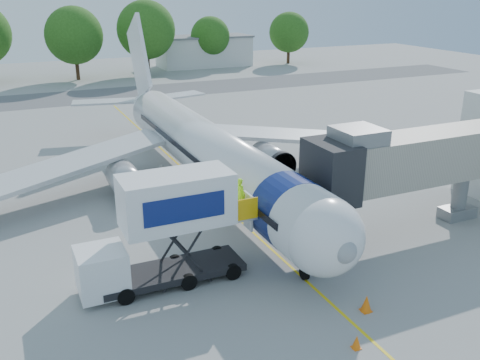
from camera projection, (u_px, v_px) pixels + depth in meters
name	position (u px, v px, depth m)	size (l,w,h in m)	color
ground	(228.00, 210.00, 34.48)	(160.00, 160.00, 0.00)	#9B9B98
guidance_line	(228.00, 210.00, 34.47)	(0.15, 70.00, 0.01)	yellow
taxiway_strip	(103.00, 95.00, 70.39)	(120.00, 10.00, 0.01)	#59595B
aircraft	(204.00, 149.00, 36.99)	(34.17, 37.73, 11.35)	white
jet_bridge	(407.00, 160.00, 30.11)	(13.90, 3.20, 6.60)	#ACA593
catering_hiloader	(164.00, 231.00, 25.10)	(8.50, 2.44, 5.50)	black
safety_cone_a	(357.00, 342.00, 21.23)	(0.37, 0.37, 0.60)	orange
safety_cone_b	(366.00, 304.00, 23.64)	(0.50, 0.50, 0.79)	orange
outbuilding_right	(204.00, 51.00, 95.14)	(16.40, 7.40, 5.30)	silver
tree_d	(74.00, 35.00, 79.79)	(8.55, 8.55, 10.90)	#382314
tree_e	(146.00, 30.00, 83.94)	(9.13, 9.13, 11.64)	#382314
tree_f	(210.00, 36.00, 92.92)	(6.82, 6.82, 8.70)	#382314
tree_g	(289.00, 32.00, 97.40)	(7.23, 7.23, 9.22)	#382314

